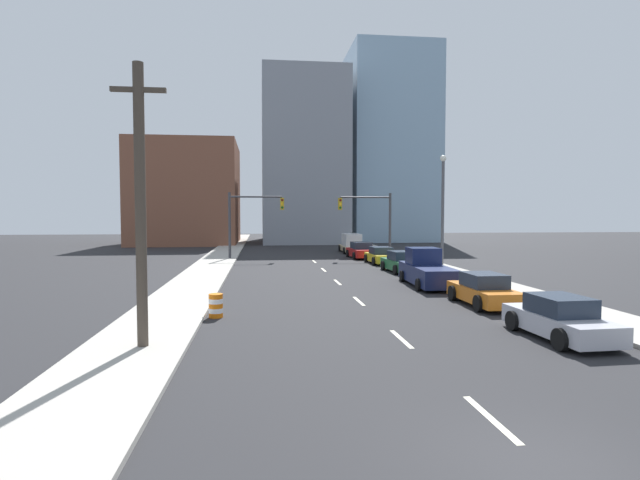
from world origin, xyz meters
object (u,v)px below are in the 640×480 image
object	(u,v)px
traffic_signal_left	(246,215)
sedan_red	(361,251)
pickup_truck_navy	(426,270)
sedan_silver	(560,319)
sedan_orange	(484,291)
box_truck_tan	(351,244)
traffic_signal_right	(375,215)
street_lamp	(443,205)
sedan_green	(402,263)
sedan_yellow	(381,256)
utility_pole_left_near	(140,204)
traffic_barrel	(216,306)

from	to	relation	value
traffic_signal_left	sedan_red	distance (m)	11.21
pickup_truck_navy	sedan_silver	bearing A→B (deg)	-85.94
sedan_orange	box_truck_tan	size ratio (longest dim) A/B	0.73
traffic_signal_right	street_lamp	xyz separation A→B (m)	(2.22, -11.74, 0.79)
sedan_green	sedan_yellow	xyz separation A→B (m)	(-0.02, 6.23, -0.04)
pickup_truck_navy	sedan_yellow	bearing A→B (deg)	90.83
traffic_signal_right	sedan_orange	xyz separation A→B (m)	(-0.60, -24.55, -3.35)
sedan_yellow	sedan_red	size ratio (longest dim) A/B	0.97
street_lamp	sedan_orange	bearing A→B (deg)	-102.40
street_lamp	utility_pole_left_near	bearing A→B (deg)	-131.10
sedan_silver	pickup_truck_navy	size ratio (longest dim) A/B	0.72
sedan_red	traffic_barrel	bearing A→B (deg)	-115.68
sedan_orange	sedan_green	distance (m)	13.15
sedan_orange	pickup_truck_navy	bearing A→B (deg)	93.99
sedan_orange	traffic_barrel	bearing A→B (deg)	-174.15
traffic_signal_left	sedan_green	size ratio (longest dim) A/B	1.29
sedan_silver	sedan_orange	size ratio (longest dim) A/B	0.97
pickup_truck_navy	sedan_red	xyz separation A→B (m)	(-0.18, 18.22, -0.17)
pickup_truck_navy	sedan_red	distance (m)	18.22
sedan_orange	box_truck_tan	bearing A→B (deg)	90.40
traffic_barrel	sedan_green	bearing A→B (deg)	50.74
sedan_silver	sedan_orange	world-z (taller)	sedan_orange
box_truck_tan	traffic_signal_right	bearing A→B (deg)	-80.25
sedan_orange	pickup_truck_navy	world-z (taller)	pickup_truck_navy
traffic_signal_left	sedan_silver	distance (m)	32.78
utility_pole_left_near	box_truck_tan	xyz separation A→B (m)	(13.19, 37.39, -3.44)
street_lamp	sedan_green	world-z (taller)	street_lamp
traffic_signal_left	traffic_signal_right	world-z (taller)	same
utility_pole_left_near	sedan_green	world-z (taller)	utility_pole_left_near
sedan_orange	sedan_green	size ratio (longest dim) A/B	0.96
sedan_silver	box_truck_tan	distance (m)	37.52
traffic_signal_right	traffic_barrel	distance (m)	28.85
sedan_silver	sedan_yellow	bearing A→B (deg)	87.62
street_lamp	sedan_orange	size ratio (longest dim) A/B	1.82
traffic_signal_left	utility_pole_left_near	bearing A→B (deg)	-94.11
traffic_barrel	box_truck_tan	xyz separation A→B (m)	(11.44, 32.70, 0.50)
sedan_orange	sedan_yellow	world-z (taller)	sedan_orange
traffic_barrel	pickup_truck_navy	distance (m)	13.72
street_lamp	sedan_red	distance (m)	13.05
traffic_barrel	sedan_silver	xyz separation A→B (m)	(11.61, -4.83, 0.19)
utility_pole_left_near	traffic_barrel	world-z (taller)	utility_pole_left_near
traffic_barrel	sedan_yellow	size ratio (longest dim) A/B	0.21
traffic_barrel	sedan_green	distance (m)	18.62
utility_pole_left_near	sedan_orange	distance (m)	15.27
traffic_signal_right	box_truck_tan	bearing A→B (deg)	97.98
sedan_green	street_lamp	bearing A→B (deg)	-9.74
traffic_signal_left	street_lamp	world-z (taller)	street_lamp
traffic_signal_left	box_truck_tan	size ratio (longest dim) A/B	0.98
sedan_silver	sedan_green	bearing A→B (deg)	87.46
sedan_orange	sedan_green	world-z (taller)	sedan_green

